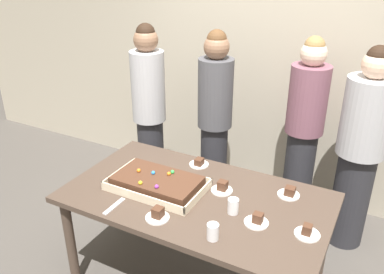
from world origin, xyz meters
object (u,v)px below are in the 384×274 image
sheet_cake (157,183)px  person_green_shirt_behind (304,131)px  person_far_right_suit (149,114)px  party_table (196,206)px  plated_slice_near_right (289,193)px  drink_cup_nearest (233,206)px  plated_slice_center_front (199,163)px  person_striped_tie_right (215,121)px  plated_slice_near_left (158,215)px  drink_cup_middle (213,232)px  person_serving_front (360,150)px  plated_slice_far_right (307,232)px  plated_slice_center_back (222,188)px  cake_server_utensil (114,206)px  plated_slice_far_left (257,220)px

sheet_cake → person_green_shirt_behind: 1.40m
sheet_cake → person_far_right_suit: (-0.63, 0.86, 0.10)m
party_table → plated_slice_near_right: plated_slice_near_right is taller
party_table → drink_cup_nearest: 0.33m
plated_slice_center_front → person_green_shirt_behind: 0.99m
person_striped_tie_right → person_far_right_suit: (-0.60, -0.15, 0.01)m
drink_cup_nearest → plated_slice_near_left: bearing=-145.1°
drink_cup_middle → person_far_right_suit: bearing=135.8°
plated_slice_near_right → person_serving_front: person_serving_front is taller
plated_slice_far_right → person_green_shirt_behind: (-0.33, 1.23, 0.09)m
party_table → person_striped_tie_right: bearing=108.2°
plated_slice_far_right → plated_slice_center_front: 1.04m
drink_cup_middle → person_far_right_suit: 1.68m
drink_cup_nearest → drink_cup_middle: 0.29m
plated_slice_far_right → plated_slice_center_back: plated_slice_center_back is taller
party_table → plated_slice_near_right: (0.56, 0.29, 0.11)m
plated_slice_near_right → plated_slice_near_left: bearing=-135.9°
plated_slice_center_back → drink_cup_middle: size_ratio=1.50×
person_striped_tie_right → plated_slice_far_right: bearing=44.5°
plated_slice_far_right → cake_server_utensil: 1.21m
plated_slice_center_back → person_far_right_suit: person_far_right_suit is taller
plated_slice_center_front → plated_slice_center_back: 0.39m
plated_slice_near_left → plated_slice_center_front: bearing=96.4°
sheet_cake → drink_cup_middle: (0.57, -0.31, 0.01)m
sheet_cake → person_far_right_suit: size_ratio=0.38×
plated_slice_far_left → person_far_right_suit: bearing=146.5°
sheet_cake → person_serving_front: 1.62m
person_serving_front → plated_slice_center_back: bearing=7.3°
person_green_shirt_behind → person_striped_tie_right: bearing=-44.5°
plated_slice_far_right → drink_cup_nearest: bearing=179.9°
plated_slice_near_left → plated_slice_near_right: bearing=44.1°
drink_cup_nearest → person_far_right_suit: 1.50m
plated_slice_far_left → plated_slice_far_right: (0.30, 0.03, -0.00)m
person_serving_front → person_far_right_suit: bearing=-35.2°
drink_cup_middle → person_far_right_suit: size_ratio=0.06×
party_table → person_serving_front: (0.90, 1.05, 0.17)m
plated_slice_far_left → plated_slice_center_front: size_ratio=1.00×
party_table → cake_server_utensil: cake_server_utensil is taller
person_green_shirt_behind → plated_slice_far_left: bearing=32.3°
person_striped_tie_right → person_far_right_suit: person_far_right_suit is taller
cake_server_utensil → person_striped_tie_right: (0.09, 1.33, 0.12)m
plated_slice_far_right → person_green_shirt_behind: size_ratio=0.09×
plated_slice_near_left → plated_slice_center_back: 0.52m
plated_slice_center_front → plated_slice_near_right: bearing=-7.1°
plated_slice_near_right → cake_server_utensil: (-0.97, -0.66, -0.02)m
plated_slice_center_front → drink_cup_nearest: (0.47, -0.45, 0.03)m
plated_slice_center_front → person_far_right_suit: bearing=149.7°
plated_slice_center_back → sheet_cake: bearing=-156.8°
plated_slice_far_right → drink_cup_nearest: (-0.47, 0.00, 0.03)m
plated_slice_near_right → plated_slice_far_left: size_ratio=1.00×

